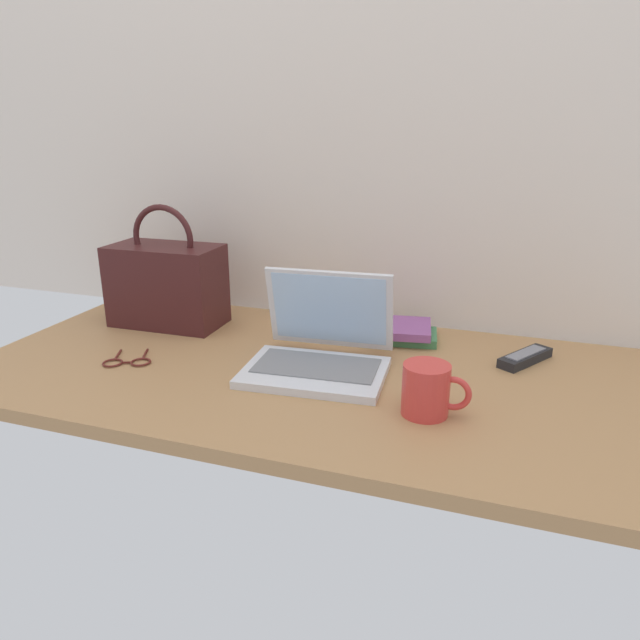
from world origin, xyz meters
name	(u,v)px	position (x,y,z in m)	size (l,w,h in m)	color
desk	(320,376)	(0.00, 0.00, 0.01)	(1.60, 0.76, 0.03)	#A87A4C
laptop	(320,350)	(0.00, 0.01, 0.08)	(0.33, 0.29, 0.21)	silver
coffee_mug	(427,389)	(0.26, -0.13, 0.08)	(0.13, 0.09, 0.10)	red
remote_control_near	(525,357)	(0.44, 0.20, 0.04)	(0.12, 0.16, 0.02)	black
eyeglasses	(127,362)	(-0.44, -0.11, 0.03)	(0.12, 0.13, 0.01)	#591E19
handbag	(167,283)	(-0.50, 0.17, 0.15)	(0.30, 0.17, 0.33)	#3F1919
book_stack	(401,332)	(0.13, 0.25, 0.05)	(0.20, 0.17, 0.04)	#3F7F4C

